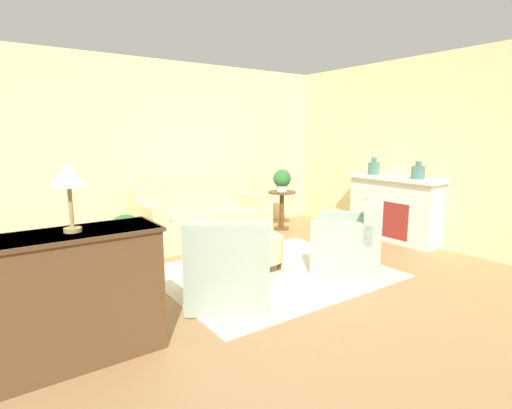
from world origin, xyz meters
TOP-DOWN VIEW (x-y plane):
  - ground_plane at (0.00, 0.00)m, footprint 16.00×16.00m
  - wall_back at (0.00, 2.49)m, footprint 8.87×0.12m
  - wall_right at (2.74, 0.00)m, footprint 0.12×9.36m
  - rug at (0.00, 0.00)m, footprint 2.62×2.15m
  - couch at (0.04, 1.85)m, footprint 2.01×0.92m
  - armchair_left at (-0.88, -0.46)m, footprint 1.10×1.11m
  - armchair_right at (0.88, -0.46)m, footprint 1.10×1.11m
  - ottoman_table at (-0.07, 0.23)m, footprint 0.67×0.67m
  - side_table at (1.52, 1.70)m, footprint 0.48×0.48m
  - fireplace at (2.49, 0.12)m, footprint 0.44×1.55m
  - dresser at (-2.30, -0.65)m, footprint 1.20×0.51m
  - vase_mantel_near at (2.48, 0.52)m, footprint 0.18×0.18m
  - vase_mantel_far at (2.48, -0.27)m, footprint 0.19×0.19m
  - potted_plant_on_side_table at (1.52, 1.70)m, footprint 0.31×0.31m
  - potted_plant_floor at (-1.28, 1.49)m, footprint 0.46×0.46m
  - table_lamp at (-2.30, -0.65)m, footprint 0.26×0.26m

SIDE VIEW (x-z plane):
  - ground_plane at x=0.00m, z-range 0.00..0.00m
  - rug at x=0.00m, z-range 0.00..0.01m
  - ottoman_table at x=-0.07m, z-range 0.07..0.48m
  - couch at x=0.04m, z-range -0.11..0.75m
  - armchair_left at x=-0.88m, z-range -0.09..0.77m
  - armchair_right at x=0.88m, z-range -0.09..0.77m
  - potted_plant_floor at x=-1.28m, z-range 0.04..0.67m
  - side_table at x=1.52m, z-range 0.11..0.79m
  - dresser at x=-2.30m, z-range 0.02..0.99m
  - fireplace at x=2.49m, z-range 0.03..1.04m
  - potted_plant_on_side_table at x=1.52m, z-range 0.69..1.08m
  - vase_mantel_far at x=2.48m, z-range 0.98..1.24m
  - vase_mantel_near at x=2.48m, z-range 0.98..1.26m
  - table_lamp at x=-2.30m, z-range 1.12..1.62m
  - wall_back at x=0.00m, z-range 0.00..2.80m
  - wall_right at x=2.74m, z-range 0.00..2.80m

